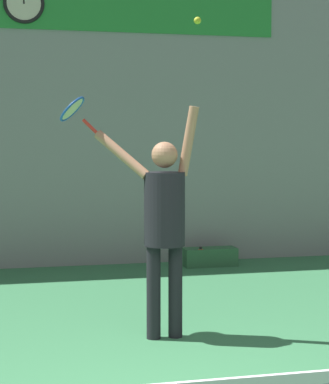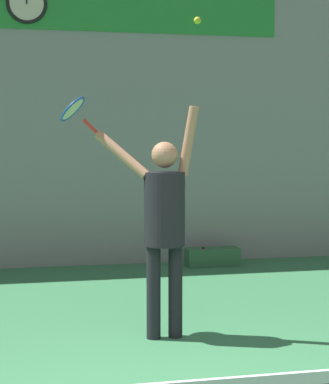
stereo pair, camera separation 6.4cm
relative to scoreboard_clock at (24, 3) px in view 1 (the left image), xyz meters
The scene contains 8 objects.
back_wall 1.51m from the scoreboard_clock, ahead, with size 18.00×0.10×5.00m.
sponsor_banner 0.88m from the scoreboard_clock, ahead, with size 5.56×0.02×0.69m.
scoreboard_clock is the anchor object (origin of this frame).
tennis_player 4.75m from the scoreboard_clock, 73.87° to the right, with size 0.94×0.56×2.14m.
tennis_racket 3.79m from the scoreboard_clock, 84.45° to the right, with size 0.41×0.38×0.37m.
tennis_ball 4.28m from the scoreboard_clock, 70.82° to the right, with size 0.06×0.06×0.06m.
water_bottle 4.35m from the scoreboard_clock, 12.15° to the right, with size 0.07×0.07×0.30m.
equipment_bag 4.44m from the scoreboard_clock, ahead, with size 0.77×0.30×0.26m.
Camera 1 is at (-1.21, -3.92, 1.84)m, focal length 65.00 mm.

